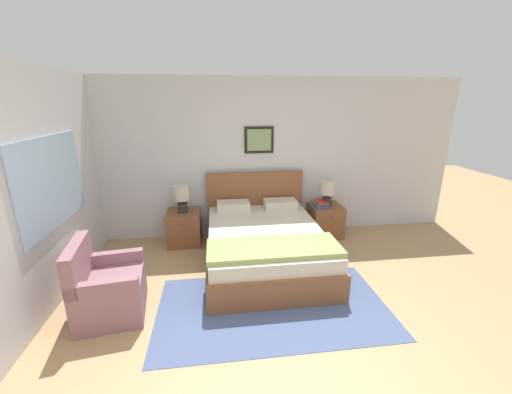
# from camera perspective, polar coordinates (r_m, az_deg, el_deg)

# --- Properties ---
(ground_plane) EXTENTS (16.00, 16.00, 0.00)m
(ground_plane) POSITION_cam_1_polar(r_m,az_deg,el_deg) (3.12, 5.88, -28.57)
(ground_plane) COLOR tan
(wall_back) EXTENTS (7.17, 0.09, 2.60)m
(wall_back) POSITION_cam_1_polar(r_m,az_deg,el_deg) (5.24, -1.31, 6.94)
(wall_back) COLOR silver
(wall_back) RESTS_ON ground_plane
(wall_left) EXTENTS (0.08, 5.39, 2.60)m
(wall_left) POSITION_cam_1_polar(r_m,az_deg,el_deg) (4.16, -33.81, 1.32)
(wall_left) COLOR silver
(wall_left) RESTS_ON ground_plane
(area_rug_main) EXTENTS (2.56, 1.43, 0.01)m
(area_rug_main) POSITION_cam_1_polar(r_m,az_deg,el_deg) (3.74, 3.09, -19.32)
(area_rug_main) COLOR #47567F
(area_rug_main) RESTS_ON ground_plane
(bed) EXTENTS (1.60, 2.14, 1.10)m
(bed) POSITION_cam_1_polar(r_m,az_deg,el_deg) (4.48, 1.56, -8.42)
(bed) COLOR brown
(bed) RESTS_ON ground_plane
(armchair) EXTENTS (0.75, 0.81, 0.85)m
(armchair) POSITION_cam_1_polar(r_m,az_deg,el_deg) (3.84, -25.46, -14.89)
(armchair) COLOR #8E606B
(armchair) RESTS_ON ground_plane
(nightstand_near_window) EXTENTS (0.52, 0.52, 0.54)m
(nightstand_near_window) POSITION_cam_1_polar(r_m,az_deg,el_deg) (5.21, -12.90, -5.42)
(nightstand_near_window) COLOR brown
(nightstand_near_window) RESTS_ON ground_plane
(nightstand_by_door) EXTENTS (0.52, 0.52, 0.54)m
(nightstand_by_door) POSITION_cam_1_polar(r_m,az_deg,el_deg) (5.50, 12.48, -4.17)
(nightstand_by_door) COLOR brown
(nightstand_by_door) RESTS_ON ground_plane
(table_lamp_near_window) EXTENTS (0.25, 0.25, 0.42)m
(table_lamp_near_window) POSITION_cam_1_polar(r_m,az_deg,el_deg) (5.02, -13.35, 0.19)
(table_lamp_near_window) COLOR #2D2823
(table_lamp_near_window) RESTS_ON nightstand_near_window
(table_lamp_by_door) EXTENTS (0.25, 0.25, 0.42)m
(table_lamp_by_door) POSITION_cam_1_polar(r_m,az_deg,el_deg) (5.32, 12.85, 1.17)
(table_lamp_by_door) COLOR #2D2823
(table_lamp_by_door) RESTS_ON nightstand_by_door
(book_thick_bottom) EXTENTS (0.23, 0.26, 0.04)m
(book_thick_bottom) POSITION_cam_1_polar(r_m,az_deg,el_deg) (5.32, 11.67, -1.52)
(book_thick_bottom) COLOR #335693
(book_thick_bottom) RESTS_ON nightstand_by_door
(book_hardcover_middle) EXTENTS (0.21, 0.22, 0.03)m
(book_hardcover_middle) POSITION_cam_1_polar(r_m,az_deg,el_deg) (5.31, 11.70, -1.14)
(book_hardcover_middle) COLOR #4C7551
(book_hardcover_middle) RESTS_ON book_thick_bottom
(book_novel_upper) EXTENTS (0.17, 0.27, 0.03)m
(book_novel_upper) POSITION_cam_1_polar(r_m,az_deg,el_deg) (5.30, 11.72, -0.81)
(book_novel_upper) COLOR #B7332D
(book_novel_upper) RESTS_ON book_hardcover_middle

